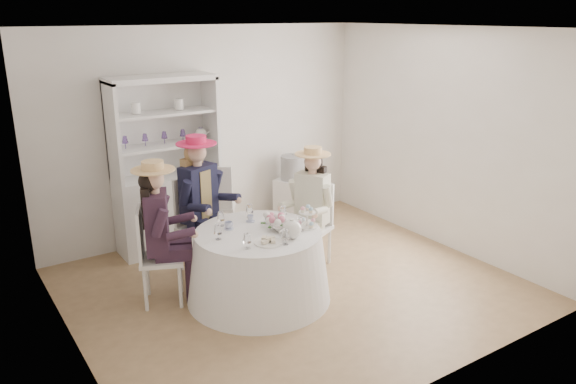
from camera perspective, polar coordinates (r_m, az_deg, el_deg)
ground at (r=6.19m, az=0.52°, el=-9.54°), size 4.50×4.50×0.00m
ceiling at (r=5.50m, az=0.60°, el=16.32°), size 4.50×4.50×0.00m
wall_back at (r=7.39m, az=-8.22°, el=5.97°), size 4.50×0.00×4.50m
wall_front at (r=4.27m, az=15.81°, el=-3.33°), size 4.50×0.00×4.50m
wall_left at (r=4.86m, az=-21.98°, el=-1.41°), size 0.00×4.50×4.50m
wall_right at (r=7.17m, az=15.67°, el=5.12°), size 0.00×4.50×4.50m
tea_table at (r=5.81m, az=-3.01°, el=-7.45°), size 1.48×1.48×0.74m
hutch at (r=7.07m, az=-12.14°, el=0.28°), size 1.45×0.93×2.14m
side_table at (r=7.92m, az=0.46°, el=-0.85°), size 0.52×0.52×0.62m
hatbox at (r=7.78m, az=0.47°, el=2.49°), size 0.34×0.34×0.33m
guest_left at (r=5.69m, az=-12.90°, el=-3.27°), size 0.62×0.57×1.49m
guest_mid at (r=6.33m, az=-8.90°, el=-0.39°), size 0.59×0.65×1.57m
guest_right at (r=6.37m, az=2.37°, el=-0.89°), size 0.60×0.55×1.42m
spare_chair at (r=7.12m, az=-7.24°, el=-0.99°), size 0.60×0.60×1.06m
teacup_a at (r=5.74m, az=-6.05°, el=-3.44°), size 0.10×0.10×0.07m
teacup_b at (r=5.92m, az=-3.84°, el=-2.75°), size 0.09×0.09×0.06m
teacup_c at (r=5.89m, az=-1.98°, el=-2.82°), size 0.10×0.10×0.07m
flower_bowl at (r=5.69m, az=-0.74°, el=-3.61°), size 0.25×0.25×0.06m
flower_arrangement at (r=5.72m, az=-1.40°, el=-2.79°), size 0.20×0.19×0.07m
table_teapot at (r=5.48m, az=0.40°, el=-3.81°), size 0.27×0.19×0.20m
sandwich_plate at (r=5.38m, az=-2.02°, el=-5.07°), size 0.27×0.27×0.06m
cupcake_stand at (r=5.76m, az=1.95°, el=-2.79°), size 0.23×0.23×0.22m
stemware_set at (r=5.63m, az=-3.08°, el=-3.34°), size 0.90×0.91×0.15m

